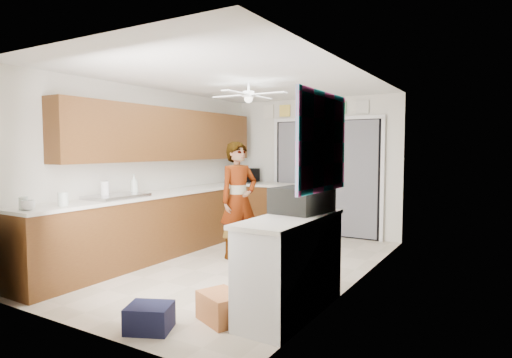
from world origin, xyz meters
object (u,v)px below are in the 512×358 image
at_px(man, 239,200).
at_px(soap_bottle, 134,184).
at_px(cup, 28,205).
at_px(cardboard_box, 221,307).
at_px(paper_towel_roll, 105,190).
at_px(suitcase, 302,200).
at_px(microwave, 246,175).
at_px(dog, 254,237).
at_px(navy_crate, 149,318).

bearing_deg(man, soap_bottle, 152.17).
height_order(cup, cardboard_box, cup).
distance_m(paper_towel_roll, suitcase, 2.70).
distance_m(soap_bottle, cup, 1.65).
relative_size(paper_towel_roll, man, 0.13).
xyz_separation_m(microwave, cup, (0.05, -4.36, -0.08)).
bearing_deg(soap_bottle, dog, 54.37).
bearing_deg(microwave, cardboard_box, -142.39).
height_order(cup, paper_towel_roll, paper_towel_roll).
bearing_deg(suitcase, navy_crate, -116.20).
height_order(cup, dog, cup).
bearing_deg(cardboard_box, dog, 114.98).
bearing_deg(dog, navy_crate, -93.78).
distance_m(cardboard_box, dog, 2.85).
distance_m(soap_bottle, man, 1.48).
bearing_deg(man, cup, -177.33).
bearing_deg(paper_towel_roll, man, 51.60).
bearing_deg(man, paper_towel_roll, 164.87).
distance_m(soap_bottle, navy_crate, 2.62).
bearing_deg(paper_towel_roll, cardboard_box, -14.60).
height_order(microwave, cardboard_box, microwave).
bearing_deg(navy_crate, suitcase, 56.98).
bearing_deg(paper_towel_roll, dog, 62.08).
distance_m(soap_bottle, dog, 2.03).
height_order(microwave, suitcase, microwave).
xyz_separation_m(paper_towel_roll, dog, (1.06, 1.99, -0.86)).
xyz_separation_m(cup, paper_towel_roll, (-0.17, 1.13, 0.06)).
relative_size(cardboard_box, navy_crate, 1.13).
relative_size(suitcase, man, 0.36).
height_order(paper_towel_roll, navy_crate, paper_towel_roll).
xyz_separation_m(microwave, dog, (0.94, -1.24, -0.88)).
distance_m(microwave, navy_crate, 4.74).
bearing_deg(paper_towel_roll, suitcase, 4.88).
relative_size(paper_towel_roll, suitcase, 0.37).
relative_size(microwave, suitcase, 0.78).
height_order(soap_bottle, suitcase, soap_bottle).
distance_m(navy_crate, man, 2.70).
xyz_separation_m(cardboard_box, dog, (-1.20, 2.58, 0.06)).
xyz_separation_m(suitcase, man, (-1.56, 1.20, -0.23)).
bearing_deg(navy_crate, man, 105.77).
bearing_deg(cup, soap_bottle, 96.27).
xyz_separation_m(suitcase, cardboard_box, (-0.43, -0.82, -0.94)).
xyz_separation_m(cup, man, (0.96, 2.56, -0.15)).
xyz_separation_m(navy_crate, man, (-0.71, 2.51, 0.73)).
height_order(cup, navy_crate, cup).
xyz_separation_m(paper_towel_roll, navy_crate, (1.84, -1.08, -0.94)).
bearing_deg(suitcase, cup, -144.85).
bearing_deg(navy_crate, cup, -178.28).
relative_size(microwave, soap_bottle, 1.61).
distance_m(paper_towel_roll, cardboard_box, 2.51).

